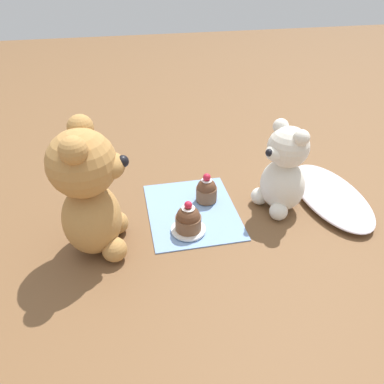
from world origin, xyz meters
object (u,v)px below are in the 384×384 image
Objects in this scene: teddy_bear_tan at (89,192)px; cupcake_near_cream_bear at (206,190)px; saucer_plate at (188,229)px; cupcake_near_tan_bear at (188,219)px; teddy_bear_cream at (283,172)px.

teddy_bear_tan is 0.30m from cupcake_near_cream_bear.
saucer_plate is (-0.01, 0.19, -0.13)m from teddy_bear_tan.
cupcake_near_tan_bear is at bearing -83.24° from teddy_bear_tan.
teddy_bear_tan is 3.60× the size of saucer_plate.
cupcake_near_cream_bear is at bearing 148.15° from saucer_plate.
cupcake_near_tan_bear is at bearing 180.00° from saucer_plate.
cupcake_near_cream_bear is 0.97× the size of saucer_plate.
cupcake_near_tan_bear is (-0.01, 0.19, -0.10)m from teddy_bear_tan.
teddy_bear_cream is 2.81× the size of saucer_plate.
cupcake_near_cream_bear is at bearing -61.68° from teddy_bear_tan.
cupcake_near_cream_bear is at bearing -126.17° from teddy_bear_cream.
cupcake_near_cream_bear is at bearing 148.15° from cupcake_near_tan_bear.
cupcake_near_cream_bear is 0.12m from cupcake_near_tan_bear.
teddy_bear_tan reaches higher than cupcake_near_cream_bear.
cupcake_near_cream_bear is (-0.11, 0.26, -0.10)m from teddy_bear_tan.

